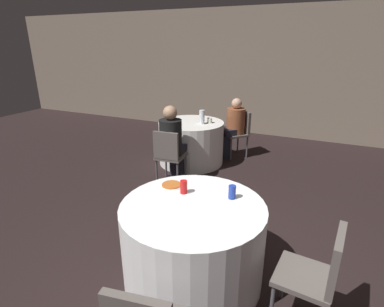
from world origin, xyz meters
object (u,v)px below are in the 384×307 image
object	(u,v)px
table_near	(193,242)
soda_can_red	(184,187)
chair_far_northeast	(239,129)
person_floral_shirt	(232,128)
soda_can_blue	(232,192)
bottle_far	(202,117)
person_black_shirt	(173,144)
pizza_plate_near	(172,185)
table_far	(191,143)
chair_near_east	(319,271)
chair_far_south	(169,153)

from	to	relation	value
table_near	soda_can_red	bearing A→B (deg)	134.78
table_near	chair_far_northeast	distance (m)	3.33
person_floral_shirt	soda_can_red	size ratio (longest dim) A/B	9.08
soda_can_blue	bottle_far	world-z (taller)	bottle_far
table_near	soda_can_blue	world-z (taller)	soda_can_blue
person_black_shirt	pizza_plate_near	bearing A→B (deg)	-67.03
soda_can_blue	pizza_plate_near	bearing A→B (deg)	-179.82
table_far	bottle_far	world-z (taller)	bottle_far
chair_near_east	bottle_far	distance (m)	3.35
table_far	pizza_plate_near	world-z (taller)	pizza_plate_near
person_black_shirt	bottle_far	size ratio (longest dim) A/B	5.06
table_far	chair_far_south	world-z (taller)	chair_far_south
table_far	pizza_plate_near	distance (m)	2.51
table_near	chair_far_northeast	bearing A→B (deg)	98.93
person_black_shirt	person_floral_shirt	size ratio (longest dim) A/B	1.09
table_near	table_far	bearing A→B (deg)	114.80
chair_far_northeast	chair_near_east	bearing A→B (deg)	158.20
table_far	chair_near_east	bearing A→B (deg)	-50.52
pizza_plate_near	soda_can_red	bearing A→B (deg)	-25.98
chair_near_east	person_black_shirt	size ratio (longest dim) A/B	0.71
chair_far_northeast	bottle_far	distance (m)	0.94
chair_far_south	chair_far_northeast	xyz separation A→B (m)	(0.60, 1.68, 0.00)
chair_near_east	table_far	bearing A→B (deg)	45.63
person_black_shirt	soda_can_blue	world-z (taller)	person_black_shirt
soda_can_blue	person_floral_shirt	bearing A→B (deg)	106.98
person_floral_shirt	table_near	bearing A→B (deg)	144.98
chair_far_south	person_black_shirt	bearing A→B (deg)	90.00
chair_far_south	chair_far_northeast	bearing A→B (deg)	65.81
soda_can_blue	table_near	bearing A→B (deg)	-135.97
table_far	soda_can_blue	size ratio (longest dim) A/B	9.33
person_floral_shirt	soda_can_red	bearing A→B (deg)	142.50
chair_far_northeast	table_near	bearing A→B (deg)	142.72
soda_can_blue	chair_near_east	bearing A→B (deg)	-25.55
chair_far_south	bottle_far	bearing A→B (deg)	77.10
soda_can_red	bottle_far	size ratio (longest dim) A/B	0.51
table_near	soda_can_blue	bearing A→B (deg)	44.03
chair_far_northeast	person_black_shirt	bearing A→B (deg)	111.97
person_floral_shirt	bottle_far	xyz separation A→B (m)	(-0.35, -0.62, 0.30)
table_near	bottle_far	size ratio (longest dim) A/B	5.25
chair_near_east	chair_far_northeast	xyz separation A→B (m)	(-1.54, 3.40, 0.00)
table_far	soda_can_red	size ratio (longest dim) A/B	9.33
chair_far_northeast	pizza_plate_near	bearing A→B (deg)	137.15
chair_far_south	person_floral_shirt	world-z (taller)	person_floral_shirt
table_near	chair_far_south	bearing A→B (deg)	124.72
chair_far_south	person_black_shirt	xyz separation A→B (m)	(-0.01, 0.15, 0.09)
chair_near_east	chair_far_northeast	size ratio (longest dim) A/B	1.00
chair_near_east	soda_can_red	size ratio (longest dim) A/B	7.04
chair_far_northeast	soda_can_blue	distance (m)	3.15
table_far	pizza_plate_near	size ratio (longest dim) A/B	5.34
table_far	bottle_far	distance (m)	0.54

